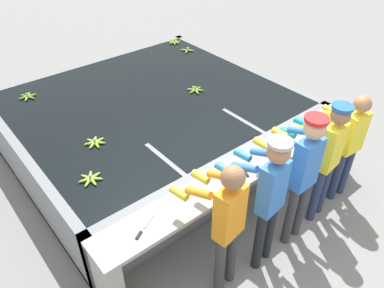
% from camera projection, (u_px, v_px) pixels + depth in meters
% --- Properties ---
extents(ground_plane, '(80.00, 80.00, 0.00)m').
position_uv_depth(ground_plane, '(255.00, 228.00, 4.83)').
color(ground_plane, gray).
rests_on(ground_plane, ground).
extents(wash_tank, '(4.08, 3.72, 0.89)m').
position_uv_depth(wash_tank, '(151.00, 124.00, 6.00)').
color(wash_tank, gray).
rests_on(wash_tank, ground).
extents(work_ledge, '(4.08, 0.45, 0.89)m').
position_uv_depth(work_ledge, '(246.00, 183.00, 4.60)').
color(work_ledge, '#9E9E99').
rests_on(work_ledge, ground).
extents(worker_0, '(0.48, 0.74, 1.69)m').
position_uv_depth(worker_0, '(226.00, 220.00, 3.59)').
color(worker_0, '#38383D').
rests_on(worker_0, ground).
extents(worker_1, '(0.46, 0.74, 1.74)m').
position_uv_depth(worker_1, '(269.00, 193.00, 3.82)').
color(worker_1, '#1E2328').
rests_on(worker_1, ground).
extents(worker_2, '(0.41, 0.73, 1.77)m').
position_uv_depth(worker_2, '(303.00, 169.00, 4.09)').
color(worker_2, '#38383D').
rests_on(worker_2, ground).
extents(worker_3, '(0.46, 0.74, 1.68)m').
position_uv_depth(worker_3, '(327.00, 153.00, 4.43)').
color(worker_3, navy).
rests_on(worker_3, ground).
extents(worker_4, '(0.44, 0.72, 1.59)m').
position_uv_depth(worker_4, '(349.00, 139.00, 4.79)').
color(worker_4, navy).
rests_on(worker_4, ground).
extents(banana_bunch_floating_0, '(0.28, 0.28, 0.08)m').
position_uv_depth(banana_bunch_floating_0, '(91.00, 179.00, 4.24)').
color(banana_bunch_floating_0, '#93BC3D').
rests_on(banana_bunch_floating_0, wash_tank).
extents(banana_bunch_floating_1, '(0.28, 0.27, 0.08)m').
position_uv_depth(banana_bunch_floating_1, '(28.00, 97.00, 5.77)').
color(banana_bunch_floating_1, '#75A333').
rests_on(banana_bunch_floating_1, wash_tank).
extents(banana_bunch_floating_2, '(0.28, 0.28, 0.08)m').
position_uv_depth(banana_bunch_floating_2, '(174.00, 42.00, 7.59)').
color(banana_bunch_floating_2, '#7FAD33').
rests_on(banana_bunch_floating_2, wash_tank).
extents(banana_bunch_floating_3, '(0.28, 0.28, 0.08)m').
position_uv_depth(banana_bunch_floating_3, '(195.00, 90.00, 5.95)').
color(banana_bunch_floating_3, '#75A333').
rests_on(banana_bunch_floating_3, wash_tank).
extents(banana_bunch_floating_4, '(0.28, 0.28, 0.08)m').
position_uv_depth(banana_bunch_floating_4, '(95.00, 142.00, 4.80)').
color(banana_bunch_floating_4, '#93BC3D').
rests_on(banana_bunch_floating_4, wash_tank).
extents(banana_bunch_floating_5, '(0.24, 0.24, 0.08)m').
position_uv_depth(banana_bunch_floating_5, '(187.00, 50.00, 7.25)').
color(banana_bunch_floating_5, '#8CB738').
rests_on(banana_bunch_floating_5, wash_tank).
extents(banana_bunch_ledge_0, '(0.27, 0.28, 0.08)m').
position_uv_depth(banana_bunch_ledge_0, '(330.00, 122.00, 5.18)').
color(banana_bunch_ledge_0, '#9EC642').
rests_on(banana_bunch_ledge_0, work_ledge).
extents(knife_0, '(0.16, 0.33, 0.02)m').
position_uv_depth(knife_0, '(244.00, 170.00, 4.37)').
color(knife_0, silver).
rests_on(knife_0, work_ledge).
extents(knife_1, '(0.32, 0.19, 0.02)m').
position_uv_depth(knife_1, '(142.00, 230.00, 3.65)').
color(knife_1, silver).
rests_on(knife_1, work_ledge).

